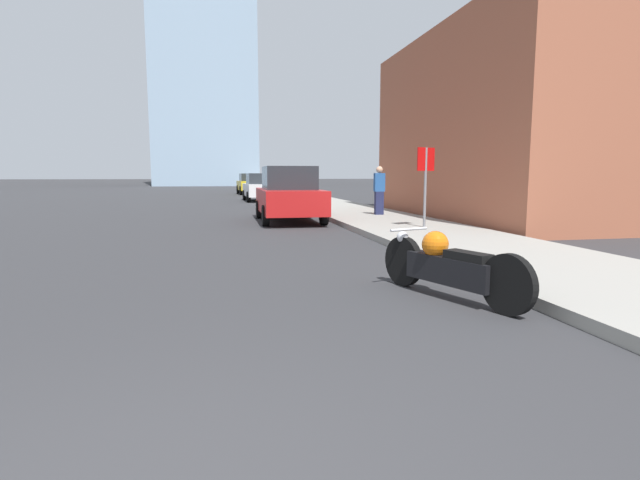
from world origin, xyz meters
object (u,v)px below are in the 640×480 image
object	(u,v)px
parked_car_yellow	(250,184)
stop_sign	(426,173)
pedestrian	(379,190)
parked_car_red	(289,195)
motorcycle	(447,265)
parked_car_white	(260,187)

from	to	relation	value
parked_car_yellow	stop_sign	xyz separation A→B (m)	(3.07, -27.75, 0.73)
parked_car_yellow	pedestrian	distance (m)	23.71
parked_car_red	pedestrian	size ratio (longest dim) A/B	2.72
motorcycle	stop_sign	xyz separation A→B (m)	(2.53, 6.73, 1.16)
pedestrian	parked_car_yellow	bearing A→B (deg)	97.72
parked_car_white	stop_sign	xyz separation A→B (m)	(3.05, -17.15, 0.76)
motorcycle	parked_car_red	world-z (taller)	parked_car_red
parked_car_white	parked_car_yellow	size ratio (longest dim) A/B	1.02
parked_car_red	stop_sign	size ratio (longest dim) A/B	2.18
parked_car_red	parked_car_white	bearing A→B (deg)	90.19
motorcycle	parked_car_white	bearing A→B (deg)	71.27
pedestrian	parked_car_red	bearing A→B (deg)	-172.79
motorcycle	parked_car_yellow	xyz separation A→B (m)	(-0.54, 34.48, 0.42)
motorcycle	parked_car_yellow	distance (m)	34.49
motorcycle	parked_car_yellow	size ratio (longest dim) A/B	0.54
motorcycle	pedestrian	distance (m)	11.32
parked_car_white	parked_car_yellow	bearing A→B (deg)	87.77
parked_car_red	parked_car_yellow	world-z (taller)	parked_car_red
parked_car_white	motorcycle	bearing A→B (deg)	-91.05
pedestrian	motorcycle	bearing A→B (deg)	-103.55
parked_car_white	parked_car_yellow	distance (m)	10.60
parked_car_yellow	pedestrian	bearing A→B (deg)	-85.43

